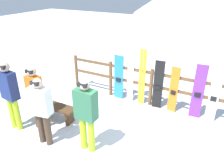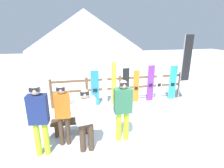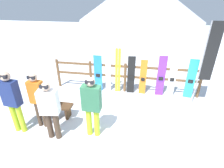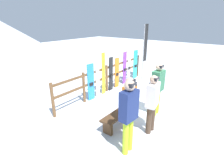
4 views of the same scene
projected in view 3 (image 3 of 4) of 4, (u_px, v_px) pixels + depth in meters
The scene contains 16 objects.
ground_plane at pixel (117, 128), 5.00m from camera, with size 40.00×40.00×0.00m, color white.
fence at pixel (125, 75), 6.57m from camera, with size 5.48×0.10×1.15m.
bench at pixel (55, 108), 5.36m from camera, with size 1.10×0.36×0.42m.
person_orange at pixel (37, 97), 4.65m from camera, with size 0.38×0.22×1.65m.
person_plaid_green at pixel (92, 104), 4.33m from camera, with size 0.47×0.27×1.71m.
person_navy at pixel (12, 99), 4.43m from camera, with size 0.45×0.27×1.78m.
person_white at pixel (50, 108), 4.26m from camera, with size 0.50×0.33×1.63m.
snowboard_blue at pixel (98, 74), 6.66m from camera, with size 0.31×0.08×1.42m.
ski_pair_white at pixel (108, 70), 6.53m from camera, with size 0.20×0.02×1.74m.
ski_pair_yellow at pixel (118, 71), 6.48m from camera, with size 0.19×0.02×1.73m.
snowboard_black_stripe at pixel (131, 75), 6.47m from camera, with size 0.27×0.07×1.46m.
snowboard_orange at pixel (143, 78), 6.42m from camera, with size 0.25×0.08×1.36m.
snowboard_purple at pixel (161, 77), 6.29m from camera, with size 0.29×0.07×1.54m.
snowboard_white at pixel (172, 78), 6.24m from camera, with size 0.25×0.06×1.51m.
snowboard_cyan at pixel (191, 79), 6.15m from camera, with size 0.30×0.09×1.48m.
rental_flag at pixel (208, 58), 5.36m from camera, with size 0.40×0.04×2.75m.
Camera 3 is at (0.52, -3.83, 3.41)m, focal length 28.00 mm.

